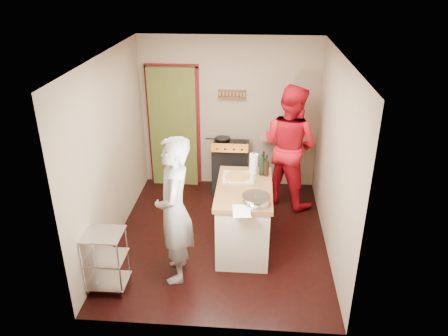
{
  "coord_description": "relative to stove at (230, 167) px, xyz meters",
  "views": [
    {
      "loc": [
        0.45,
        -5.31,
        3.63
      ],
      "look_at": [
        0.05,
        0.0,
        1.11
      ],
      "focal_mm": 35.0,
      "sensor_mm": 36.0,
      "label": 1
    }
  ],
  "objects": [
    {
      "name": "person_stripe",
      "position": [
        -0.53,
        -2.3,
        0.49
      ],
      "size": [
        0.53,
        0.74,
        1.88
      ],
      "primitive_type": "imported",
      "rotation": [
        0.0,
        0.0,
        -1.44
      ],
      "color": "#B0AFB4",
      "rests_on": "ground"
    },
    {
      "name": "wire_shelving",
      "position": [
        -1.33,
        -2.62,
        -0.01
      ],
      "size": [
        0.48,
        0.4,
        0.8
      ],
      "color": "silver",
      "rests_on": "ground"
    },
    {
      "name": "left_wall",
      "position": [
        -1.55,
        -1.42,
        0.85
      ],
      "size": [
        0.04,
        3.5,
        2.6
      ],
      "primitive_type": "cube",
      "color": "tan",
      "rests_on": "ground"
    },
    {
      "name": "floor",
      "position": [
        -0.05,
        -1.42,
        -0.45
      ],
      "size": [
        3.5,
        3.5,
        0.0
      ],
      "primitive_type": "plane",
      "color": "black",
      "rests_on": "ground"
    },
    {
      "name": "back_wall",
      "position": [
        -0.69,
        0.36,
        0.68
      ],
      "size": [
        3.0,
        0.44,
        2.6
      ],
      "color": "tan",
      "rests_on": "ground"
    },
    {
      "name": "island",
      "position": [
        0.29,
        -1.63,
        0.05
      ],
      "size": [
        0.74,
        1.41,
        1.25
      ],
      "color": "beige",
      "rests_on": "ground"
    },
    {
      "name": "ceiling",
      "position": [
        -0.05,
        -1.42,
        2.16
      ],
      "size": [
        3.0,
        3.5,
        0.02
      ],
      "primitive_type": "cube",
      "color": "white",
      "rests_on": "back_wall"
    },
    {
      "name": "person_red",
      "position": [
        0.95,
        -0.27,
        0.54
      ],
      "size": [
        1.22,
        1.18,
        1.98
      ],
      "primitive_type": "imported",
      "rotation": [
        0.0,
        0.0,
        2.49
      ],
      "color": "red",
      "rests_on": "ground"
    },
    {
      "name": "right_wall",
      "position": [
        1.45,
        -1.42,
        0.85
      ],
      "size": [
        0.04,
        3.5,
        2.6
      ],
      "primitive_type": "cube",
      "color": "tan",
      "rests_on": "ground"
    },
    {
      "name": "stove",
      "position": [
        0.0,
        0.0,
        0.0
      ],
      "size": [
        0.6,
        0.63,
        1.0
      ],
      "color": "black",
      "rests_on": "ground"
    }
  ]
}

